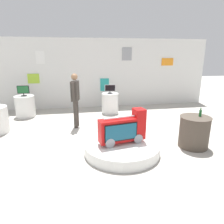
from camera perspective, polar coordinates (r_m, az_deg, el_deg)
name	(u,v)px	position (r m, az deg, el deg)	size (l,w,h in m)	color
ground_plane	(104,149)	(5.11, -2.21, -10.37)	(30.00, 30.00, 0.00)	#B2ADA3
back_wall_display	(91,74)	(8.84, -6.09, 10.73)	(10.48, 0.13, 2.92)	silver
main_display_pedestal	(122,148)	(4.89, 2.81, -10.02)	(1.79, 1.79, 0.25)	silver
novelty_firetruck_tv	(123,130)	(4.71, 3.15, -5.09)	(1.13, 0.50, 0.79)	gray
display_pedestal_center_rear	(110,103)	(8.03, -0.56, 2.53)	(0.66, 0.66, 0.79)	silver
tv_on_center_rear	(110,89)	(7.91, -0.57, 6.61)	(0.42, 0.19, 0.34)	black
display_pedestal_right_rear	(25,106)	(8.21, -23.34, 1.50)	(0.71, 0.71, 0.79)	silver
tv_on_right_rear	(23,90)	(8.09, -23.82, 5.62)	(0.42, 0.20, 0.38)	black
side_table_round	(194,132)	(5.48, 22.22, -5.15)	(0.75, 0.75, 0.79)	#4C4238
bottle_on_side_table	(200,113)	(5.42, 23.73, -0.25)	(0.06, 0.06, 0.22)	#195926
shopper_browsing_near_truck	(75,96)	(6.41, -10.35, 4.37)	(0.28, 0.55, 1.71)	#38332D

